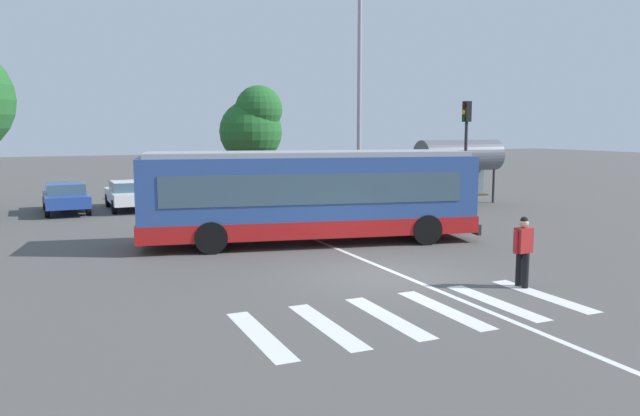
{
  "coord_description": "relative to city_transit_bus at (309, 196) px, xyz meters",
  "views": [
    {
      "loc": [
        -7.8,
        -13.82,
        3.8
      ],
      "look_at": [
        0.02,
        4.03,
        1.3
      ],
      "focal_mm": 34.74,
      "sensor_mm": 36.0,
      "label": 1
    }
  ],
  "objects": [
    {
      "name": "ground_plane",
      "position": [
        -0.07,
        -5.04,
        -1.59
      ],
      "size": [
        160.0,
        160.0,
        0.0
      ],
      "primitive_type": "plane",
      "color": "#514F4C"
    },
    {
      "name": "parked_car_black",
      "position": [
        -1.94,
        10.72,
        -0.82
      ],
      "size": [
        1.88,
        4.5,
        1.35
      ],
      "color": "black",
      "rests_on": "ground_plane"
    },
    {
      "name": "parked_car_charcoal",
      "position": [
        3.55,
        10.98,
        -0.82
      ],
      "size": [
        1.95,
        4.54,
        1.35
      ],
      "color": "black",
      "rests_on": "ground_plane"
    },
    {
      "name": "traffic_light_far_corner",
      "position": [
        9.11,
        3.77,
        1.75
      ],
      "size": [
        0.33,
        0.32,
        5.01
      ],
      "color": "#28282B",
      "rests_on": "ground_plane"
    },
    {
      "name": "twin_arm_street_lamp",
      "position": [
        5.44,
        6.98,
        4.75
      ],
      "size": [
        5.02,
        0.32,
        10.43
      ],
      "color": "#939399",
      "rests_on": "ground_plane"
    },
    {
      "name": "background_tree_right",
      "position": [
        2.29,
        13.29,
        2.4
      ],
      "size": [
        3.38,
        3.38,
        6.1
      ],
      "color": "brown",
      "rests_on": "ground_plane"
    },
    {
      "name": "lane_center_line",
      "position": [
        0.41,
        -3.04,
        -1.58
      ],
      "size": [
        0.16,
        24.0,
        0.01
      ],
      "primitive_type": "cube",
      "color": "silver",
      "rests_on": "ground_plane"
    },
    {
      "name": "city_transit_bus",
      "position": [
        0.0,
        0.0,
        0.0
      ],
      "size": [
        11.45,
        4.67,
        3.06
      ],
      "color": "black",
      "rests_on": "ground_plane"
    },
    {
      "name": "parked_car_white",
      "position": [
        -4.47,
        11.43,
        -0.82
      ],
      "size": [
        1.92,
        4.52,
        1.35
      ],
      "color": "black",
      "rests_on": "ground_plane"
    },
    {
      "name": "crosswalk_painted_stripes",
      "position": [
        -1.05,
        -8.27,
        -1.58
      ],
      "size": [
        7.26,
        3.04,
        0.01
      ],
      "color": "silver",
      "rests_on": "ground_plane"
    },
    {
      "name": "bus_stop_shelter",
      "position": [
        10.9,
        6.68,
        0.83
      ],
      "size": [
        4.52,
        1.54,
        3.25
      ],
      "color": "#28282B",
      "rests_on": "ground_plane"
    },
    {
      "name": "parked_car_blue",
      "position": [
        -7.26,
        11.42,
        -0.82
      ],
      "size": [
        1.98,
        4.55,
        1.35
      ],
      "color": "black",
      "rests_on": "ground_plane"
    },
    {
      "name": "parked_car_red",
      "position": [
        0.76,
        10.98,
        -0.82
      ],
      "size": [
        1.91,
        4.52,
        1.35
      ],
      "color": "black",
      "rests_on": "ground_plane"
    },
    {
      "name": "pedestrian_crossing_street",
      "position": [
        2.46,
        -7.46,
        -0.62
      ],
      "size": [
        0.58,
        0.37,
        1.72
      ],
      "color": "black",
      "rests_on": "ground_plane"
    }
  ]
}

